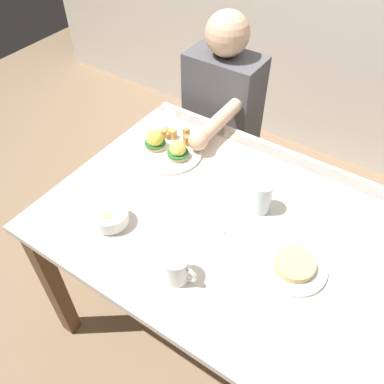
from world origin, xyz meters
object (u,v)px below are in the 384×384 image
object	(u,v)px
fruit_bowl	(110,217)
side_plate	(294,266)
eggs_benedict_plate	(167,148)
dining_table	(226,237)
coffee_mug	(177,267)
fork	(205,227)
water_glass_near	(260,198)
diner_person	(220,117)

from	to	relation	value
fruit_bowl	side_plate	world-z (taller)	fruit_bowl
eggs_benedict_plate	dining_table	bearing A→B (deg)	-23.45
dining_table	coffee_mug	xyz separation A→B (m)	(-0.01, -0.29, 0.16)
fork	water_glass_near	size ratio (longest dim) A/B	1.31
dining_table	coffee_mug	size ratio (longest dim) A/B	10.78
eggs_benedict_plate	diner_person	distance (m)	0.45
fork	side_plate	world-z (taller)	side_plate
dining_table	water_glass_near	bearing A→B (deg)	55.44
side_plate	dining_table	bearing A→B (deg)	165.87
coffee_mug	fork	xyz separation A→B (m)	(-0.03, 0.21, -0.05)
side_plate	diner_person	bearing A→B (deg)	134.45
eggs_benedict_plate	fork	size ratio (longest dim) A/B	1.74
dining_table	coffee_mug	bearing A→B (deg)	-91.76
eggs_benedict_plate	fruit_bowl	bearing A→B (deg)	-81.39
fork	side_plate	bearing A→B (deg)	2.57
fruit_bowl	side_plate	size ratio (longest dim) A/B	0.60
fruit_bowl	water_glass_near	bearing A→B (deg)	41.47
fruit_bowl	coffee_mug	bearing A→B (deg)	-9.12
dining_table	fruit_bowl	world-z (taller)	fruit_bowl
dining_table	fruit_bowl	xyz separation A→B (m)	(-0.31, -0.24, 0.14)
eggs_benedict_plate	diner_person	bearing A→B (deg)	92.29
coffee_mug	diner_person	xyz separation A→B (m)	(-0.38, 0.89, -0.14)
dining_table	eggs_benedict_plate	world-z (taller)	eggs_benedict_plate
fork	diner_person	world-z (taller)	diner_person
dining_table	diner_person	size ratio (longest dim) A/B	1.05
water_glass_near	diner_person	distance (m)	0.69
eggs_benedict_plate	side_plate	size ratio (longest dim) A/B	1.35
eggs_benedict_plate	fork	bearing A→B (deg)	-36.18
water_glass_near	fruit_bowl	bearing A→B (deg)	-138.53
coffee_mug	side_plate	bearing A→B (deg)	38.73
coffee_mug	fruit_bowl	bearing A→B (deg)	170.88
fruit_bowl	side_plate	distance (m)	0.60
fruit_bowl	dining_table	bearing A→B (deg)	37.37
coffee_mug	diner_person	world-z (taller)	diner_person
fruit_bowl	water_glass_near	distance (m)	0.50
fruit_bowl	coffee_mug	distance (m)	0.31
dining_table	diner_person	bearing A→B (deg)	122.96
eggs_benedict_plate	water_glass_near	size ratio (longest dim) A/B	2.28
coffee_mug	fork	distance (m)	0.21
dining_table	side_plate	distance (m)	0.30
dining_table	diner_person	xyz separation A→B (m)	(-0.39, 0.60, 0.02)
dining_table	fork	xyz separation A→B (m)	(-0.04, -0.08, 0.11)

